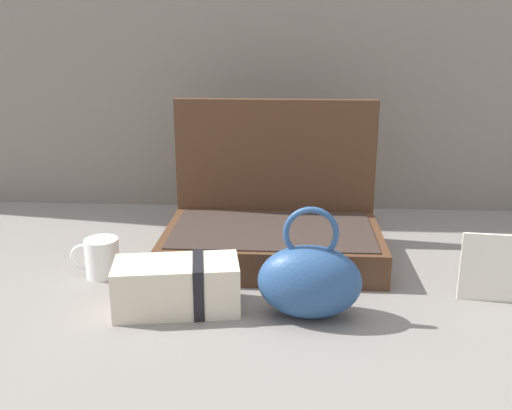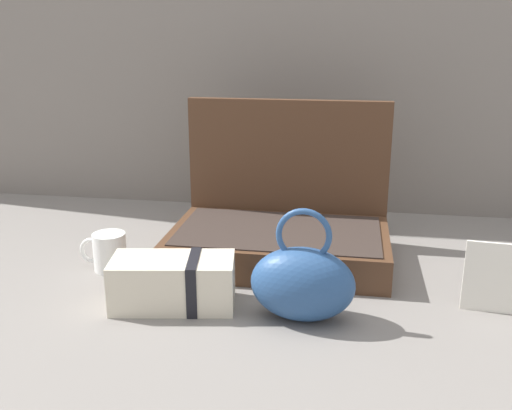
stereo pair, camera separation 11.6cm
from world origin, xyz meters
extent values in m
plane|color=slate|center=(0.00, 0.00, 0.00)|extent=(6.00, 6.00, 0.00)
cube|color=#4C301E|center=(0.06, 0.12, 0.04)|extent=(0.50, 0.30, 0.08)
cube|color=#332823|center=(0.06, 0.12, 0.08)|extent=(0.46, 0.27, 0.00)
cube|color=#4C301E|center=(0.06, 0.28, 0.18)|extent=(0.50, 0.02, 0.36)
ellipsoid|color=#284C7F|center=(0.14, -0.14, 0.07)|extent=(0.20, 0.12, 0.14)
torus|color=#284C7F|center=(0.14, -0.14, 0.17)|extent=(0.10, 0.02, 0.10)
cube|color=beige|center=(-0.12, -0.13, 0.05)|extent=(0.25, 0.15, 0.10)
cube|color=black|center=(-0.08, -0.12, 0.05)|extent=(0.04, 0.12, 0.10)
cylinder|color=white|center=(-0.31, 0.02, 0.04)|extent=(0.07, 0.07, 0.09)
torus|color=white|center=(-0.35, 0.02, 0.04)|extent=(0.06, 0.01, 0.06)
cube|color=white|center=(0.50, -0.05, 0.07)|extent=(0.12, 0.02, 0.14)
camera|label=1|loc=(0.10, -1.13, 0.52)|focal=40.63mm
camera|label=2|loc=(0.21, -1.11, 0.52)|focal=40.63mm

